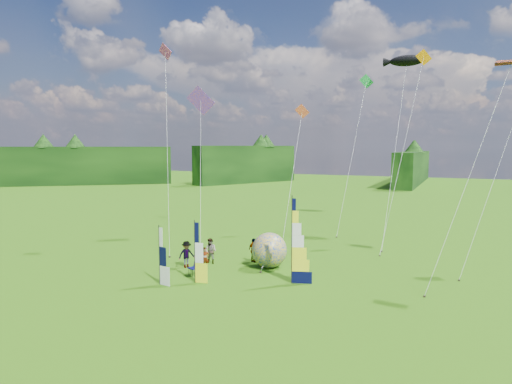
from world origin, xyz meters
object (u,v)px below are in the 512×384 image
at_px(spectator_b, 211,251).
at_px(spectator_c, 187,254).
at_px(feather_banner_main, 292,241).
at_px(camp_chair, 194,267).
at_px(spectator_d, 254,250).
at_px(bol_inflatable, 269,250).
at_px(side_banner_far, 159,256).
at_px(kite_whale, 396,136).
at_px(side_banner_left, 195,253).
at_px(spectator_a, 205,258).

bearing_deg(spectator_b, spectator_c, -120.32).
relative_size(feather_banner_main, camp_chair, 4.73).
distance_m(spectator_c, spectator_d, 4.85).
bearing_deg(spectator_c, camp_chair, -100.92).
bearing_deg(bol_inflatable, feather_banner_main, -46.36).
bearing_deg(spectator_d, camp_chair, 90.58).
xyz_separation_m(spectator_b, camp_chair, (0.48, -3.01, -0.36)).
distance_m(side_banner_far, spectator_c, 4.12).
bearing_deg(camp_chair, kite_whale, 84.97).
relative_size(bol_inflatable, spectator_b, 1.33).
xyz_separation_m(spectator_c, spectator_d, (3.63, 3.21, -0.04)).
xyz_separation_m(spectator_b, kite_whale, (10.55, 14.62, 8.36)).
bearing_deg(side_banner_left, kite_whale, 55.24).
relative_size(spectator_a, kite_whale, 0.08).
xyz_separation_m(feather_banner_main, spectator_a, (-6.51, 0.63, -1.87)).
xyz_separation_m(feather_banner_main, side_banner_far, (-7.18, -3.56, -0.86)).
distance_m(bol_inflatable, camp_chair, 5.37).
height_order(side_banner_left, spectator_b, side_banner_left).
distance_m(spectator_b, spectator_d, 3.10).
relative_size(spectator_c, spectator_d, 1.05).
distance_m(feather_banner_main, spectator_a, 6.80).
xyz_separation_m(side_banner_far, spectator_a, (0.67, 4.19, -1.01)).
bearing_deg(side_banner_left, bol_inflatable, 52.62).
bearing_deg(spectator_a, spectator_c, 147.89).
bearing_deg(spectator_a, feather_banner_main, -46.46).
height_order(feather_banner_main, spectator_b, feather_banner_main).
height_order(bol_inflatable, spectator_d, bol_inflatable).
height_order(bol_inflatable, spectator_a, bol_inflatable).
relative_size(side_banner_left, kite_whale, 0.20).
bearing_deg(spectator_a, kite_whale, 16.56).
relative_size(spectator_d, camp_chair, 1.58).
relative_size(side_banner_left, spectator_d, 2.14).
bearing_deg(feather_banner_main, spectator_c, 159.26).
height_order(bol_inflatable, spectator_c, bol_inflatable).
relative_size(side_banner_left, camp_chair, 3.39).
height_order(spectator_c, spectator_d, spectator_c).
bearing_deg(feather_banner_main, spectator_a, 156.78).
distance_m(bol_inflatable, spectator_c, 5.73).
distance_m(spectator_b, camp_chair, 3.07).
distance_m(spectator_a, kite_whale, 20.79).
bearing_deg(bol_inflatable, side_banner_far, -125.37).
bearing_deg(bol_inflatable, kite_whale, 65.30).
bearing_deg(bol_inflatable, side_banner_left, -118.32).
height_order(side_banner_left, spectator_d, side_banner_left).
xyz_separation_m(side_banner_far, bol_inflatable, (4.51, 6.36, -0.54)).
relative_size(feather_banner_main, bol_inflatable, 2.15).
bearing_deg(kite_whale, spectator_b, -122.40).
height_order(side_banner_far, spectator_a, side_banner_far).
bearing_deg(spectator_a, side_banner_left, -111.22).
height_order(spectator_d, camp_chair, spectator_d).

